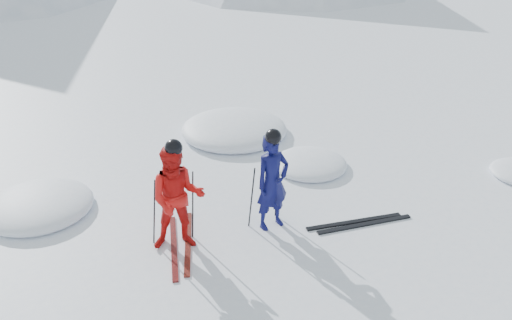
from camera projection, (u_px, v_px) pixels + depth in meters
ground at (336, 210)px, 9.45m from camera, size 160.00×160.00×0.00m
skier_blue at (273, 182)px, 8.66m from camera, size 0.62×0.43×1.64m
skier_red at (177, 198)px, 8.14m from camera, size 1.03×0.93×1.73m
pole_blue_left at (252, 198)px, 8.77m from camera, size 0.11×0.08×1.09m
pole_blue_right at (277, 187)px, 9.09m from camera, size 0.11×0.07×1.09m
pole_red_left at (154, 212)px, 8.33m from camera, size 0.12×0.09×1.15m
pole_red_right at (193, 205)px, 8.52m from camera, size 0.12×0.08×1.15m
ski_worn_left at (174, 247)px, 8.47m from camera, size 0.68×1.62×0.03m
ski_worn_right at (188, 242)px, 8.57m from camera, size 0.79×1.58×0.03m
ski_loose_a at (354, 222)px, 9.10m from camera, size 1.67×0.51×0.03m
ski_loose_b at (364, 224)px, 9.03m from camera, size 1.68×0.45×0.03m
snow_lumps at (220, 157)px, 11.30m from camera, size 9.97×6.34×0.53m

